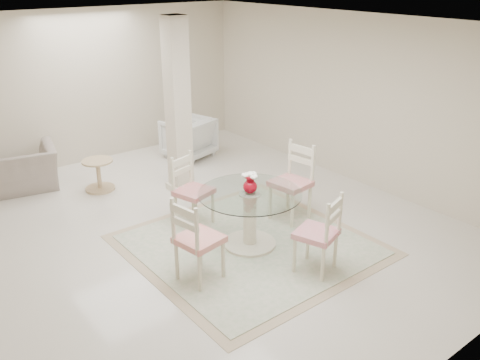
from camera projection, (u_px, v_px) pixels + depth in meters
ground at (202, 228)px, 6.99m from camera, size 7.00×7.00×0.00m
room_shell at (197, 95)px, 6.27m from camera, size 6.02×7.02×2.71m
column at (178, 108)px, 7.69m from camera, size 0.30×0.30×2.70m
area_rug at (250, 245)px, 6.55m from camera, size 2.84×2.84×0.02m
dining_table at (250, 219)px, 6.41m from camera, size 1.29×1.29×0.74m
red_vase at (250, 183)px, 6.21m from camera, size 0.21×0.19×0.27m
dining_chair_east at (294, 176)px, 7.05m from camera, size 0.55×0.55×1.21m
dining_chair_north at (190, 185)px, 6.90m from camera, size 0.55×0.55×1.10m
dining_chair_west at (194, 235)px, 5.58m from camera, size 0.53×0.53×1.14m
dining_chair_south at (322, 229)px, 5.76m from camera, size 0.55×0.55×1.09m
recliner_taupe at (21, 169)px, 8.10m from camera, size 1.23×1.13×0.69m
armchair_white at (188, 138)px, 9.49m from camera, size 0.98×1.00×0.75m
side_table at (99, 176)px, 8.11m from camera, size 0.49×0.49×0.51m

